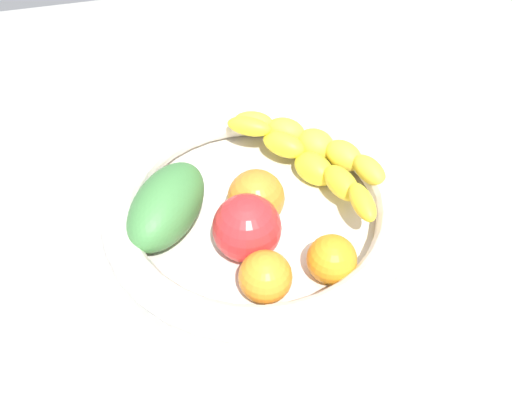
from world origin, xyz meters
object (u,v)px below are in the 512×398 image
(orange_mid_left, at_px, (265,277))
(mango_green, at_px, (167,206))
(banana_draped_right, at_px, (313,144))
(tomato_red, at_px, (247,228))
(banana_draped_left, at_px, (310,164))
(fruit_bowl, at_px, (256,211))
(orange_front, at_px, (332,259))
(orange_mid_right, at_px, (256,198))

(orange_mid_left, xyz_separation_m, mango_green, (0.08, -0.11, 0.01))
(banana_draped_right, distance_m, tomato_red, 0.16)
(banana_draped_right, distance_m, orange_mid_left, 0.21)
(banana_draped_left, bearing_deg, mango_green, 8.98)
(banana_draped_left, bearing_deg, orange_mid_left, 57.13)
(banana_draped_right, xyz_separation_m, mango_green, (0.19, 0.06, 0.01))
(fruit_bowl, distance_m, orange_front, 0.11)
(banana_draped_left, height_order, orange_mid_right, orange_mid_right)
(orange_front, distance_m, orange_mid_right, 0.11)
(banana_draped_left, distance_m, orange_mid_right, 0.08)
(banana_draped_right, height_order, orange_front, orange_front)
(orange_mid_right, bearing_deg, orange_front, 119.51)
(tomato_red, bearing_deg, orange_mid_right, -115.06)
(orange_front, xyz_separation_m, mango_green, (0.15, -0.11, 0.01))
(fruit_bowl, xyz_separation_m, orange_front, (-0.05, 0.10, 0.02))
(mango_green, bearing_deg, banana_draped_right, -161.17)
(orange_mid_right, height_order, mango_green, mango_green)
(fruit_bowl, xyz_separation_m, mango_green, (0.10, -0.01, 0.02))
(fruit_bowl, relative_size, orange_front, 6.64)
(fruit_bowl, distance_m, mango_green, 0.10)
(orange_mid_right, bearing_deg, banana_draped_left, -152.99)
(orange_mid_left, distance_m, mango_green, 0.14)
(mango_green, bearing_deg, orange_front, 144.63)
(banana_draped_left, height_order, tomato_red, tomato_red)
(orange_mid_right, height_order, tomato_red, tomato_red)
(orange_mid_left, bearing_deg, orange_mid_right, -98.93)
(banana_draped_right, xyz_separation_m, orange_mid_right, (0.09, 0.07, 0.00))
(fruit_bowl, distance_m, orange_mid_right, 0.02)
(orange_mid_left, bearing_deg, banana_draped_left, -122.87)
(orange_front, height_order, tomato_red, tomato_red)
(banana_draped_right, distance_m, orange_front, 0.17)
(banana_draped_left, bearing_deg, fruit_bowl, 27.38)
(banana_draped_right, relative_size, tomato_red, 2.29)
(tomato_red, bearing_deg, banana_draped_left, -139.20)
(banana_draped_left, relative_size, orange_mid_left, 3.78)
(orange_front, bearing_deg, banana_draped_right, -101.81)
(tomato_red, relative_size, mango_green, 0.58)
(orange_front, bearing_deg, orange_mid_right, -60.49)
(fruit_bowl, relative_size, mango_green, 2.71)
(banana_draped_right, relative_size, mango_green, 1.32)
(fruit_bowl, distance_m, banana_draped_left, 0.09)
(banana_draped_right, bearing_deg, orange_front, 78.19)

